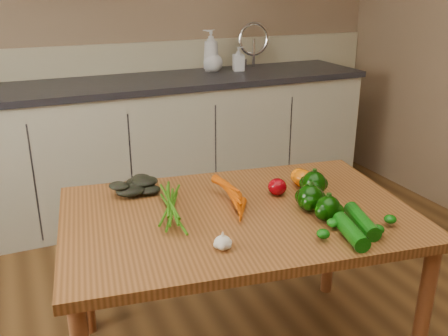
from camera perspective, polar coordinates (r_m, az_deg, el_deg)
The scene contains 17 objects.
room at distance 1.35m, azimuth 8.23°, elevation 9.52°, with size 4.04×5.04×2.64m.
counter_run at distance 3.43m, azimuth -7.03°, elevation 2.83°, with size 2.84×0.64×1.14m.
table at distance 1.91m, azimuth 1.64°, elevation -7.08°, with size 1.40×1.00×0.69m.
soap_bottle_a at distance 3.55m, azimuth -1.48°, elevation 13.26°, with size 0.11×0.11×0.28m, color silver.
soap_bottle_b at distance 3.58m, azimuth 1.66°, elevation 12.38°, with size 0.08×0.08×0.17m, color silver.
soap_bottle_c at distance 3.55m, azimuth -1.27°, elevation 12.34°, with size 0.14×0.14×0.17m, color silver.
carrot_bunch at distance 1.89m, azimuth -1.16°, elevation -3.65°, with size 0.24×0.18×0.06m, color #CE4E04, non-canonical shape.
leafy_greens at distance 2.04m, azimuth -10.35°, elevation -1.64°, with size 0.18×0.17×0.09m, color black, non-canonical shape.
garlic_bulb at distance 1.61m, azimuth -0.15°, elevation -8.54°, with size 0.06×0.06×0.05m, color white.
pepper_a at distance 1.89m, azimuth 9.81°, elevation -3.36°, with size 0.10×0.10×0.10m, color black.
pepper_b at distance 2.02m, azimuth 10.23°, elevation -1.78°, with size 0.10×0.10×0.10m, color black.
pepper_c at distance 1.82m, azimuth 11.80°, elevation -4.56°, with size 0.09×0.09×0.09m, color black.
tomato_a at distance 2.01m, azimuth 6.11°, elevation -2.15°, with size 0.08×0.08×0.07m, color #840209.
tomato_b at distance 2.13m, azimuth 8.60°, elevation -0.93°, with size 0.07×0.07×0.07m, color #D85F05.
tomato_c at distance 2.10m, azimuth 8.98°, elevation -1.17°, with size 0.08×0.08×0.07m, color #D85F05.
zucchini_a at distance 1.80m, azimuth 15.48°, elevation -5.85°, with size 0.05×0.05×0.21m, color #084D08.
zucchini_b at distance 1.72m, azimuth 14.28°, elevation -7.05°, with size 0.06×0.06×0.19m, color #084D08.
Camera 1 is at (-0.70, -0.95, 1.51)m, focal length 40.00 mm.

